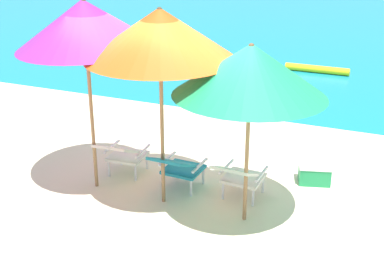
# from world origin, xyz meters

# --- Properties ---
(ground_plane) EXTENTS (40.00, 40.00, 0.00)m
(ground_plane) POSITION_xyz_m (0.00, 4.00, 0.00)
(ground_plane) COLOR beige
(ocean_band) EXTENTS (40.00, 18.00, 0.01)m
(ocean_band) POSITION_xyz_m (0.00, 11.99, 0.00)
(ocean_band) COLOR teal
(ocean_band) RESTS_ON ground_plane
(swim_buoy) EXTENTS (1.60, 0.18, 0.18)m
(swim_buoy) POSITION_xyz_m (0.75, 6.68, 0.10)
(swim_buoy) COLOR yellow
(swim_buoy) RESTS_ON ocean_band
(lounge_chair_left) EXTENTS (0.59, 0.91, 0.68)m
(lounge_chair_left) POSITION_xyz_m (-0.90, -0.26, 0.40)
(lounge_chair_left) COLOR silver
(lounge_chair_left) RESTS_ON ground_plane
(lounge_chair_center) EXTENTS (0.57, 0.90, 0.68)m
(lounge_chair_center) POSITION_xyz_m (0.04, -0.36, 0.40)
(lounge_chair_center) COLOR teal
(lounge_chair_center) RESTS_ON ground_plane
(lounge_chair_right) EXTENTS (0.58, 0.90, 0.68)m
(lounge_chair_right) POSITION_xyz_m (0.92, -0.28, 0.40)
(lounge_chair_right) COLOR silver
(lounge_chair_right) RESTS_ON ground_plane
(beach_umbrella_left) EXTENTS (2.53, 2.52, 2.72)m
(beach_umbrella_left) POSITION_xyz_m (-1.13, -0.64, 2.37)
(beach_umbrella_left) COLOR olive
(beach_umbrella_left) RESTS_ON ground_plane
(beach_umbrella_center) EXTENTS (2.56, 2.56, 2.66)m
(beach_umbrella_center) POSITION_xyz_m (-0.04, -0.68, 2.33)
(beach_umbrella_center) COLOR olive
(beach_umbrella_center) RESTS_ON ground_plane
(beach_umbrella_right) EXTENTS (2.18, 2.19, 2.34)m
(beach_umbrella_right) POSITION_xyz_m (1.13, -0.70, 2.00)
(beach_umbrella_right) COLOR olive
(beach_umbrella_right) RESTS_ON ground_plane
(cooler_box) EXTENTS (0.54, 0.44, 0.32)m
(cooler_box) POSITION_xyz_m (1.78, 0.67, 0.16)
(cooler_box) COLOR #1E844C
(cooler_box) RESTS_ON ground_plane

